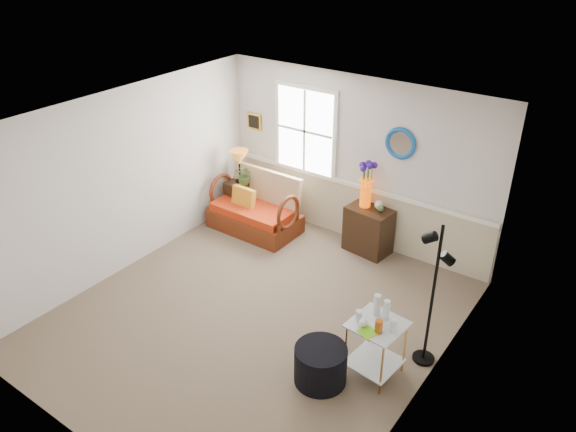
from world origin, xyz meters
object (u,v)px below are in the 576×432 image
Objects in this scene: ottoman at (320,365)px; lamp_stand at (239,200)px; loveseat at (254,204)px; cabinet at (368,230)px; side_table at (375,348)px; floor_lamp at (433,297)px.

lamp_stand is at bearing 142.58° from ottoman.
cabinet is at bearing 15.43° from loveseat.
side_table is 0.85m from floor_lamp.
cabinet is at bearing 107.93° from ottoman.
loveseat is at bearing 140.25° from ottoman.
lamp_stand is 0.90× the size of cabinet.
ottoman is (3.19, -2.44, -0.10)m from lamp_stand.
lamp_stand is at bearing 158.83° from loveseat.
lamp_stand is 2.32m from cabinet.
floor_lamp is (3.50, -1.26, 0.43)m from loveseat.
loveseat is 1.99× the size of cabinet.
loveseat is 2.21× the size of lamp_stand.
lamp_stand is 0.36× the size of floor_lamp.
lamp_stand is 1.11× the size of ottoman.
side_table reaches higher than ottoman.
loveseat reaches higher than lamp_stand.
floor_lamp reaches higher than cabinet.
floor_lamp is 1.43m from ottoman.
loveseat is 3.52m from ottoman.
ottoman is (-0.80, -0.98, -0.67)m from floor_lamp.
side_table is at bearing -125.89° from floor_lamp.
floor_lamp is at bearing 54.35° from side_table.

